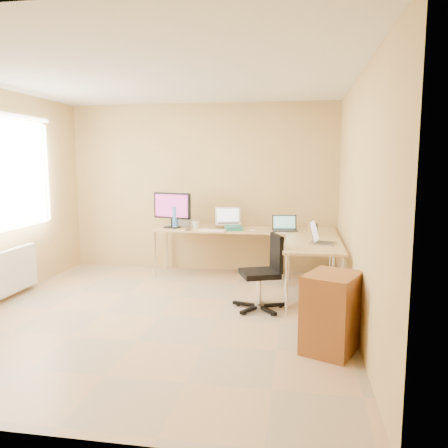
% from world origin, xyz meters
% --- Properties ---
extents(floor, '(4.50, 4.50, 0.00)m').
position_xyz_m(floor, '(0.00, 0.00, 0.00)').
color(floor, tan).
rests_on(floor, ground).
extents(ceiling, '(4.50, 4.50, 0.00)m').
position_xyz_m(ceiling, '(0.00, 0.00, 2.60)').
color(ceiling, white).
rests_on(ceiling, ground).
extents(wall_back, '(4.50, 0.00, 4.50)m').
position_xyz_m(wall_back, '(0.00, 2.25, 1.30)').
color(wall_back, tan).
rests_on(wall_back, ground).
extents(wall_front, '(4.50, 0.00, 4.50)m').
position_xyz_m(wall_front, '(0.00, -2.25, 1.30)').
color(wall_front, tan).
rests_on(wall_front, ground).
extents(wall_right, '(0.00, 4.50, 4.50)m').
position_xyz_m(wall_right, '(2.10, 0.00, 1.30)').
color(wall_right, tan).
rests_on(wall_right, ground).
extents(desk_main, '(2.65, 0.70, 0.73)m').
position_xyz_m(desk_main, '(0.72, 1.85, 0.36)').
color(desk_main, tan).
rests_on(desk_main, ground).
extents(desk_return, '(0.70, 1.30, 0.73)m').
position_xyz_m(desk_return, '(1.70, 0.85, 0.36)').
color(desk_return, tan).
rests_on(desk_return, ground).
extents(monitor, '(0.65, 0.36, 0.53)m').
position_xyz_m(monitor, '(-0.35, 1.77, 1.00)').
color(monitor, black).
rests_on(monitor, desk_main).
extents(book_stack, '(0.31, 0.37, 0.05)m').
position_xyz_m(book_stack, '(0.58, 1.74, 0.76)').
color(book_stack, '#266F66').
rests_on(book_stack, desk_main).
extents(laptop_center, '(0.43, 0.36, 0.24)m').
position_xyz_m(laptop_center, '(0.48, 1.88, 0.91)').
color(laptop_center, silver).
rests_on(laptop_center, desk_main).
extents(laptop_black, '(0.38, 0.31, 0.22)m').
position_xyz_m(laptop_black, '(1.32, 1.74, 0.84)').
color(laptop_black, black).
rests_on(laptop_black, desk_main).
extents(keyboard, '(0.40, 0.20, 0.02)m').
position_xyz_m(keyboard, '(0.31, 1.55, 0.74)').
color(keyboard, white).
rests_on(keyboard, desk_main).
extents(mouse, '(0.10, 0.08, 0.03)m').
position_xyz_m(mouse, '(0.88, 1.58, 0.75)').
color(mouse, white).
rests_on(mouse, desk_main).
extents(mug, '(0.12, 0.12, 0.11)m').
position_xyz_m(mug, '(0.01, 1.76, 0.78)').
color(mug, white).
rests_on(mug, desk_main).
extents(cd_stack, '(0.12, 0.12, 0.03)m').
position_xyz_m(cd_stack, '(-0.06, 1.55, 0.74)').
color(cd_stack, silver).
rests_on(cd_stack, desk_main).
extents(water_bottle, '(0.10, 0.10, 0.32)m').
position_xyz_m(water_bottle, '(-0.30, 1.76, 0.89)').
color(water_bottle, '#3C74C4').
rests_on(water_bottle, desk_main).
extents(papers, '(0.32, 0.35, 0.01)m').
position_xyz_m(papers, '(-0.40, 1.95, 0.73)').
color(papers, silver).
rests_on(papers, desk_main).
extents(white_box, '(0.27, 0.23, 0.08)m').
position_xyz_m(white_box, '(-0.21, 2.05, 0.77)').
color(white_box, silver).
rests_on(white_box, desk_main).
extents(desk_fan, '(0.23, 0.23, 0.29)m').
position_xyz_m(desk_fan, '(-0.28, 2.00, 0.88)').
color(desk_fan, white).
rests_on(desk_fan, desk_main).
extents(black_cup, '(0.10, 0.10, 0.13)m').
position_xyz_m(black_cup, '(1.74, 1.61, 0.80)').
color(black_cup, black).
rests_on(black_cup, desk_main).
extents(laptop_return, '(0.40, 0.35, 0.23)m').
position_xyz_m(laptop_return, '(1.81, 0.79, 0.85)').
color(laptop_return, '#A5A4B7').
rests_on(laptop_return, desk_return).
extents(office_chair, '(0.69, 0.69, 0.89)m').
position_xyz_m(office_chair, '(1.08, 0.42, 0.50)').
color(office_chair, black).
rests_on(office_chair, ground).
extents(cabinet, '(0.59, 0.65, 0.72)m').
position_xyz_m(cabinet, '(1.83, -0.63, 0.36)').
color(cabinet, brown).
rests_on(cabinet, ground).
extents(radiator, '(0.09, 0.80, 0.55)m').
position_xyz_m(radiator, '(-2.03, 0.40, 0.35)').
color(radiator, white).
rests_on(radiator, ground).
extents(window, '(0.10, 1.80, 1.40)m').
position_xyz_m(window, '(-2.05, 0.40, 1.55)').
color(window, white).
rests_on(window, wall_left).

